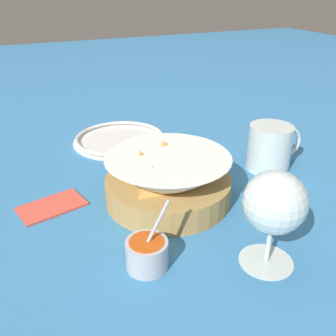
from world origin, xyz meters
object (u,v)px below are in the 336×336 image
at_px(sauce_cup, 147,253).
at_px(wine_glass, 274,205).
at_px(side_plate, 120,139).
at_px(food_basket, 167,180).
at_px(beer_mug, 270,149).

height_order(sauce_cup, wine_glass, wine_glass).
bearing_deg(wine_glass, side_plate, 96.02).
relative_size(sauce_cup, wine_glass, 0.71).
bearing_deg(sauce_cup, food_basket, 56.69).
xyz_separation_m(food_basket, sauce_cup, (-0.10, -0.15, -0.02)).
bearing_deg(food_basket, sauce_cup, -123.31).
bearing_deg(food_basket, wine_glass, -74.60).
xyz_separation_m(wine_glass, side_plate, (-0.05, 0.51, -0.09)).
relative_size(food_basket, sauce_cup, 2.20).
relative_size(wine_glass, side_plate, 0.63).
height_order(beer_mug, side_plate, beer_mug).
distance_m(food_basket, wine_glass, 0.23).
bearing_deg(wine_glass, sauce_cup, 158.60).
xyz_separation_m(food_basket, side_plate, (0.01, 0.30, -0.03)).
bearing_deg(side_plate, sauce_cup, -103.19).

